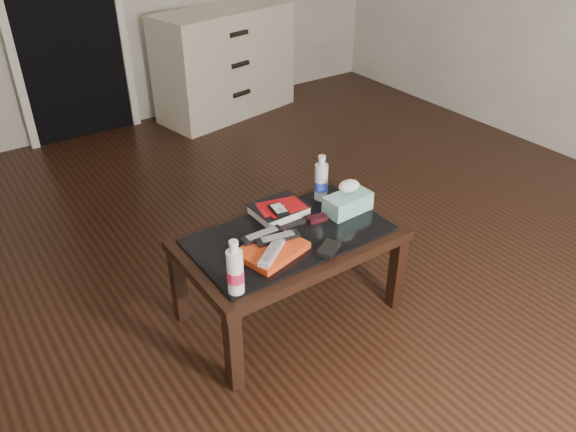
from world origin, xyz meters
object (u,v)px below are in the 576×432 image
at_px(textbook, 279,209).
at_px(water_bottle_right, 321,178).
at_px(tissue_box, 348,203).
at_px(water_bottle_left, 235,267).
at_px(dresser, 225,63).
at_px(coffee_table, 289,245).

height_order(textbook, water_bottle_right, water_bottle_right).
bearing_deg(tissue_box, water_bottle_right, 97.93).
bearing_deg(textbook, tissue_box, -31.63).
bearing_deg(water_bottle_left, textbook, 39.96).
bearing_deg(water_bottle_right, tissue_box, -79.65).
bearing_deg(tissue_box, textbook, 146.55).
relative_size(dresser, textbook, 5.09).
height_order(textbook, tissue_box, tissue_box).
relative_size(dresser, water_bottle_left, 5.35).
bearing_deg(water_bottle_right, coffee_table, -151.03).
bearing_deg(water_bottle_right, water_bottle_left, -151.58).
relative_size(textbook, tissue_box, 1.09).
relative_size(coffee_table, textbook, 4.00).
relative_size(coffee_table, water_bottle_left, 4.20).
xyz_separation_m(coffee_table, dresser, (1.07, 2.52, 0.05)).
bearing_deg(dresser, textbook, -124.52).
bearing_deg(tissue_box, water_bottle_left, -166.34).
height_order(coffee_table, textbook, textbook).
bearing_deg(dresser, water_bottle_right, -119.06).
bearing_deg(water_bottle_left, coffee_table, 27.98).
bearing_deg(water_bottle_left, water_bottle_right, 28.42).
relative_size(dresser, water_bottle_right, 5.35).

